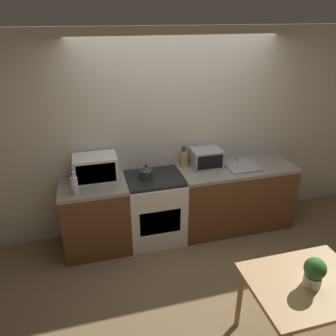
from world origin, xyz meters
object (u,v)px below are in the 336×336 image
Objects in this scene: stove_range at (155,208)px; dining_table at (305,291)px; bottle at (75,185)px; toaster_oven at (206,158)px; microwave at (95,168)px; kettle at (146,172)px.

stove_range is 0.94× the size of dining_table.
bottle is 0.73× the size of toaster_oven.
microwave is 0.53× the size of dining_table.
microwave reaches higher than toaster_oven.
bottle reaches higher than toaster_oven.
microwave reaches higher than dining_table.
stove_range is 0.92m from microwave.
toaster_oven is (0.83, 0.13, 0.04)m from kettle.
bottle reaches higher than dining_table.
toaster_oven is (1.66, 0.31, 0.01)m from bottle.
stove_range is at bearing -3.75° from kettle.
toaster_oven is at bearing 93.87° from dining_table.
stove_range is at bearing -169.36° from toaster_oven.
stove_range is 2.33× the size of toaster_oven.
kettle is at bearing -11.04° from microwave.
bottle is at bearing -169.51° from toaster_oven.
kettle is 0.19× the size of dining_table.
stove_range reaches higher than dining_table.
dining_table is at bearing -62.74° from kettle.
bottle is at bearing 136.87° from dining_table.
kettle is 0.64× the size of bottle.
kettle is at bearing 176.25° from stove_range.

